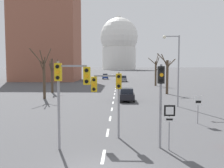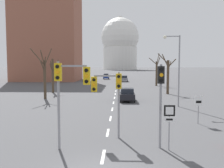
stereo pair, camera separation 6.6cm
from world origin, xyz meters
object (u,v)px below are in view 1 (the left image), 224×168
at_px(traffic_signal_centre_tall, 110,88).
at_px(sedan_mid_centre, 105,76).
at_px(speed_limit_sign, 198,104).
at_px(sedan_near_left, 127,95).
at_px(traffic_signal_near_right, 161,90).
at_px(route_sign_post, 169,119).
at_px(street_lamp_right, 176,63).
at_px(sedan_near_right, 123,79).
at_px(traffic_signal_near_left, 68,83).

xyz_separation_m(traffic_signal_centre_tall, sedan_mid_centre, (-4.04, 64.52, -2.30)).
relative_size(speed_limit_sign, sedan_near_left, 0.59).
bearing_deg(traffic_signal_near_right, route_sign_post, -42.79).
distance_m(street_lamp_right, sedan_near_right, 41.13).
distance_m(speed_limit_sign, street_lamp_right, 8.73).
distance_m(traffic_signal_near_left, street_lamp_right, 16.96).
bearing_deg(sedan_mid_centre, traffic_signal_near_left, -88.38).
bearing_deg(traffic_signal_centre_tall, route_sign_post, -33.59).
relative_size(street_lamp_right, sedan_mid_centre, 2.06).
bearing_deg(street_lamp_right, traffic_signal_near_right, -105.51).
distance_m(traffic_signal_near_right, speed_limit_sign, 7.25).
distance_m(traffic_signal_near_left, route_sign_post, 5.82).
xyz_separation_m(traffic_signal_near_right, sedan_mid_centre, (-6.95, 66.34, -2.41)).
relative_size(route_sign_post, street_lamp_right, 0.32).
bearing_deg(traffic_signal_centre_tall, sedan_near_left, 84.66).
relative_size(route_sign_post, sedan_near_left, 0.66).
xyz_separation_m(speed_limit_sign, street_lamp_right, (-0.04, 8.09, 3.29)).
xyz_separation_m(speed_limit_sign, sedan_near_right, (-5.19, 48.70, -0.69)).
relative_size(traffic_signal_centre_tall, sedan_near_right, 1.05).
height_order(traffic_signal_centre_tall, speed_limit_sign, traffic_signal_centre_tall).
bearing_deg(sedan_mid_centre, street_lamp_right, -78.33).
bearing_deg(sedan_near_right, traffic_signal_near_left, -93.93).
bearing_deg(traffic_signal_centre_tall, speed_limit_sign, 30.56).
bearing_deg(sedan_mid_centre, route_sign_post, -83.69).
height_order(traffic_signal_near_left, sedan_near_right, traffic_signal_near_left).
xyz_separation_m(traffic_signal_near_left, speed_limit_sign, (8.97, 6.28, -2.14)).
bearing_deg(speed_limit_sign, route_sign_post, -119.18).
distance_m(traffic_signal_near_right, sedan_near_right, 54.62).
bearing_deg(sedan_near_left, traffic_signal_near_right, -85.51).
bearing_deg(traffic_signal_near_left, sedan_mid_centre, 91.62).
xyz_separation_m(sedan_near_right, sedan_mid_centre, (-5.67, 11.79, 0.03)).
relative_size(sedan_near_left, sedan_near_right, 0.95).
relative_size(traffic_signal_near_right, sedan_near_right, 1.17).
bearing_deg(street_lamp_right, speed_limit_sign, -89.71).
relative_size(traffic_signal_near_right, traffic_signal_centre_tall, 1.11).
bearing_deg(sedan_near_left, route_sign_post, -84.29).
distance_m(sedan_near_left, sedan_mid_centre, 48.77).
bearing_deg(route_sign_post, traffic_signal_centre_tall, 146.41).
xyz_separation_m(traffic_signal_near_left, street_lamp_right, (8.93, 14.37, 1.15)).
xyz_separation_m(traffic_signal_near_right, street_lamp_right, (3.87, 13.94, 1.54)).
distance_m(traffic_signal_near_left, traffic_signal_centre_tall, 3.16).
bearing_deg(sedan_near_right, street_lamp_right, -82.77).
bearing_deg(route_sign_post, sedan_near_left, 95.71).
relative_size(traffic_signal_near_left, sedan_mid_centre, 1.27).
bearing_deg(traffic_signal_near_right, sedan_mid_centre, 95.98).
bearing_deg(traffic_signal_centre_tall, traffic_signal_near_left, -133.64).
xyz_separation_m(speed_limit_sign, sedan_mid_centre, (-10.86, 60.49, -0.66)).
bearing_deg(sedan_near_right, route_sign_post, -88.22).
bearing_deg(sedan_mid_centre, traffic_signal_near_right, -84.02).
relative_size(traffic_signal_near_right, sedan_mid_centre, 1.23).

